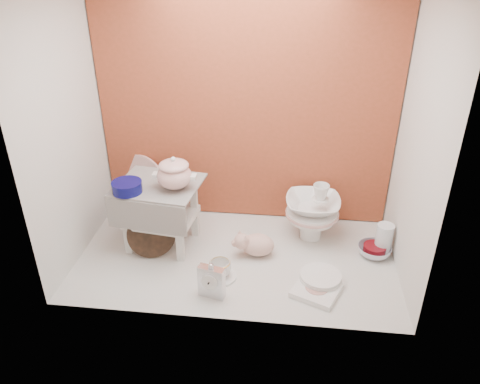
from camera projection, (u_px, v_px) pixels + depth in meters
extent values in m
plane|color=silver|center=(236.00, 257.00, 2.71)|extent=(1.80, 1.80, 0.00)
cube|color=#A34328|center=(246.00, 105.00, 2.79)|extent=(1.80, 0.06, 1.50)
cube|color=silver|center=(64.00, 128.00, 2.44)|extent=(0.06, 1.00, 1.50)
cube|color=silver|center=(421.00, 144.00, 2.26)|extent=(0.06, 1.00, 1.50)
cylinder|color=#0A0B52|center=(127.00, 187.00, 2.55)|extent=(0.19, 0.19, 0.06)
imported|color=white|center=(156.00, 206.00, 2.98)|extent=(0.23, 0.23, 0.24)
cube|color=silver|center=(212.00, 280.00, 2.37)|extent=(0.14, 0.08, 0.20)
ellipsoid|color=#D5A596|center=(258.00, 244.00, 2.70)|extent=(0.26, 0.20, 0.15)
cylinder|color=white|center=(220.00, 276.00, 2.55)|extent=(0.18, 0.18, 0.01)
imported|color=white|center=(220.00, 268.00, 2.52)|extent=(0.13, 0.13, 0.09)
cube|color=white|center=(317.00, 290.00, 2.44)|extent=(0.29, 0.29, 0.03)
cylinder|color=white|center=(320.00, 279.00, 2.49)|extent=(0.30, 0.30, 0.06)
imported|color=silver|center=(374.00, 251.00, 2.71)|extent=(0.24, 0.24, 0.06)
cylinder|color=silver|center=(384.00, 239.00, 2.70)|extent=(0.11, 0.11, 0.19)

